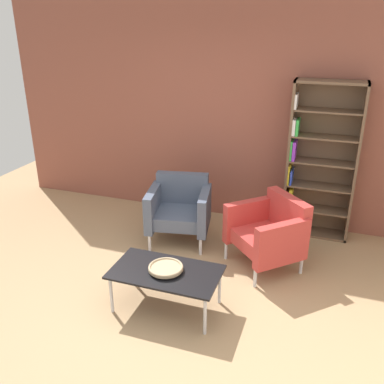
{
  "coord_description": "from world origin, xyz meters",
  "views": [
    {
      "loc": [
        1.22,
        -2.76,
        2.52
      ],
      "look_at": [
        -0.03,
        0.84,
        0.95
      ],
      "focal_mm": 39.18,
      "sensor_mm": 36.0,
      "label": 1
    }
  ],
  "objects": [
    {
      "name": "armchair_spare_guest",
      "position": [
        0.7,
        1.3,
        0.41
      ],
      "size": [
        0.95,
        0.95,
        0.78
      ],
      "rotation": [
        0.0,
        0.0,
        -0.8
      ],
      "color": "#B73833",
      "rests_on": "ground_plane"
    },
    {
      "name": "ground_plane",
      "position": [
        0.0,
        0.0,
        0.0
      ],
      "size": [
        8.32,
        8.32,
        0.0
      ],
      "primitive_type": "plane",
      "color": "tan"
    },
    {
      "name": "coffee_table_low",
      "position": [
        -0.07,
        0.24,
        0.37
      ],
      "size": [
        1.0,
        0.56,
        0.4
      ],
      "color": "black",
      "rests_on": "ground_plane"
    },
    {
      "name": "brick_back_panel",
      "position": [
        0.0,
        2.46,
        1.45
      ],
      "size": [
        6.4,
        0.12,
        2.9
      ],
      "primitive_type": "cube",
      "color": "brown",
      "rests_on": "ground_plane"
    },
    {
      "name": "decorative_bowl",
      "position": [
        -0.07,
        0.24,
        0.43
      ],
      "size": [
        0.32,
        0.32,
        0.05
      ],
      "color": "tan",
      "rests_on": "coffee_table_low"
    },
    {
      "name": "armchair_by_bookshelf",
      "position": [
        -0.43,
        1.54,
        0.41
      ],
      "size": [
        0.83,
        0.78,
        0.78
      ],
      "rotation": [
        0.0,
        0.0,
        0.19
      ],
      "color": "#4C566B",
      "rests_on": "ground_plane"
    },
    {
      "name": "bookshelf_tall",
      "position": [
        1.08,
        2.26,
        0.93
      ],
      "size": [
        0.8,
        0.3,
        1.9
      ],
      "color": "brown",
      "rests_on": "ground_plane"
    }
  ]
}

